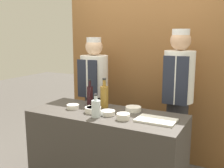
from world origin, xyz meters
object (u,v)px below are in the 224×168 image
Objects in this scene: cutting_board at (156,120)px; sauce_bowl_brown at (93,109)px; sauce_bowl_yellow at (73,106)px; bottle_vinegar at (104,96)px; sauce_bowl_orange at (133,109)px; chef_right at (178,99)px; bottle_wine at (90,95)px; bottle_clear at (96,108)px; sauce_bowl_red at (108,113)px; sauce_bowl_white at (123,116)px; chef_left at (94,94)px.

sauce_bowl_brown is at bearing -177.86° from cutting_board.
bottle_vinegar is at bearing 36.70° from sauce_bowl_yellow.
chef_right is at bearing 56.04° from sauce_bowl_orange.
bottle_vinegar reaches higher than sauce_bowl_orange.
bottle_wine is 0.89× the size of bottle_vinegar.
bottle_clear is 0.13× the size of chef_right.
bottle_vinegar is at bearing 163.66° from cutting_board.
sauce_bowl_white reaches higher than sauce_bowl_red.
sauce_bowl_red is at bearing -124.73° from sauce_bowl_orange.
chef_left reaches higher than sauce_bowl_brown.
chef_left is at bearing 180.00° from chef_right.
sauce_bowl_white is 0.08× the size of chef_left.
chef_right reaches higher than bottle_vinegar.
sauce_bowl_orange is 0.61m from chef_right.
bottle_wine is at bearing -63.99° from chef_left.
sauce_bowl_yellow is 1.20m from chef_right.
chef_left reaches higher than bottle_vinegar.
sauce_bowl_yellow is 0.40× the size of bottle_vinegar.
sauce_bowl_orange is 0.10× the size of chef_left.
sauce_bowl_white is (0.64, -0.08, 0.01)m from sauce_bowl_yellow.
bottle_vinegar reaches higher than bottle_clear.
sauce_bowl_brown is 0.10× the size of chef_left.
sauce_bowl_yellow is 1.04× the size of sauce_bowl_white.
sauce_bowl_white is 0.56× the size of bottle_clear.
sauce_bowl_yellow is at bearing -76.81° from chef_left.
sauce_bowl_white reaches higher than sauce_bowl_brown.
bottle_clear reaches higher than sauce_bowl_yellow.
sauce_bowl_orange reaches higher than sauce_bowl_red.
bottle_clear is (0.11, -0.12, 0.06)m from sauce_bowl_brown.
sauce_bowl_orange is 0.43m from bottle_clear.
sauce_bowl_yellow is 0.93m from cutting_board.
bottle_clear is at bearing -19.58° from sauce_bowl_yellow.
chef_right reaches higher than sauce_bowl_yellow.
bottle_vinegar reaches higher than sauce_bowl_white.
sauce_bowl_orange is 0.57× the size of bottle_wine.
cutting_board is 0.72m from chef_right.
sauce_bowl_red is 1.05× the size of sauce_bowl_yellow.
sauce_bowl_orange is 0.38m from cutting_board.
cutting_board is 1.11× the size of bottle_vinegar.
bottle_clear is 0.14× the size of chef_left.
bottle_clear is (-0.24, -0.35, 0.06)m from sauce_bowl_orange.
bottle_vinegar is at bearing 126.81° from sauce_bowl_red.
sauce_bowl_red is 1.10× the size of sauce_bowl_white.
sauce_bowl_white is 0.87m from chef_right.
sauce_bowl_orange is at bearing 2.30° from bottle_vinegar.
chef_left is at bearing 116.01° from bottle_wine.
chef_right is (0.34, 0.51, 0.03)m from sauce_bowl_orange.
cutting_board is at bearing -16.34° from bottle_vinegar.
sauce_bowl_red is 0.84× the size of sauce_bowl_orange.
cutting_board is at bearing -33.08° from sauce_bowl_orange.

